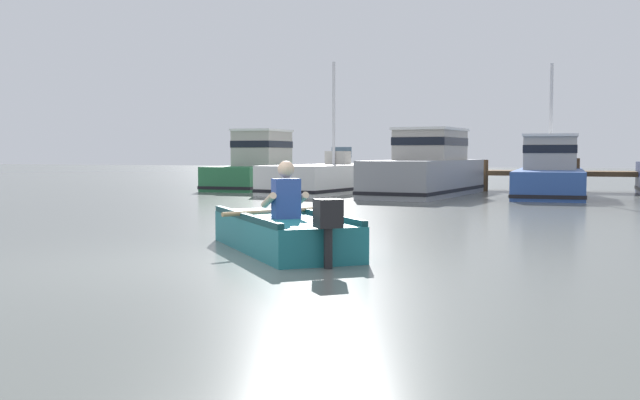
% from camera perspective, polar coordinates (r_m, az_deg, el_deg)
% --- Properties ---
extents(ground_plane, '(120.00, 120.00, 0.00)m').
position_cam_1_polar(ground_plane, '(8.92, -9.65, -4.81)').
color(ground_plane, slate).
extents(rowboat_with_person, '(2.96, 3.16, 1.19)m').
position_cam_1_polar(rowboat_with_person, '(10.04, -2.96, -2.38)').
color(rowboat_with_person, '#1E727A').
rests_on(rowboat_with_person, ground).
extents(moored_boat_green, '(2.05, 5.35, 2.14)m').
position_cam_1_polar(moored_boat_green, '(27.23, -4.63, 2.50)').
color(moored_boat_green, '#287042').
rests_on(moored_boat_green, ground).
extents(moored_boat_white, '(2.92, 6.32, 4.25)m').
position_cam_1_polar(moored_boat_white, '(24.62, 0.89, 1.60)').
color(moored_boat_white, white).
rests_on(moored_boat_white, ground).
extents(moored_boat_grey, '(2.65, 6.21, 2.05)m').
position_cam_1_polar(moored_boat_grey, '(23.20, 8.05, 2.29)').
color(moored_boat_grey, gray).
rests_on(moored_boat_grey, ground).
extents(moored_boat_blue, '(2.34, 6.72, 3.99)m').
position_cam_1_polar(moored_boat_blue, '(24.03, 16.98, 1.99)').
color(moored_boat_blue, '#2D519E').
rests_on(moored_boat_blue, ground).
extents(mooring_buoy, '(0.37, 0.37, 0.37)m').
position_cam_1_polar(mooring_buoy, '(12.84, -1.27, -1.36)').
color(mooring_buoy, red).
rests_on(mooring_buoy, ground).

